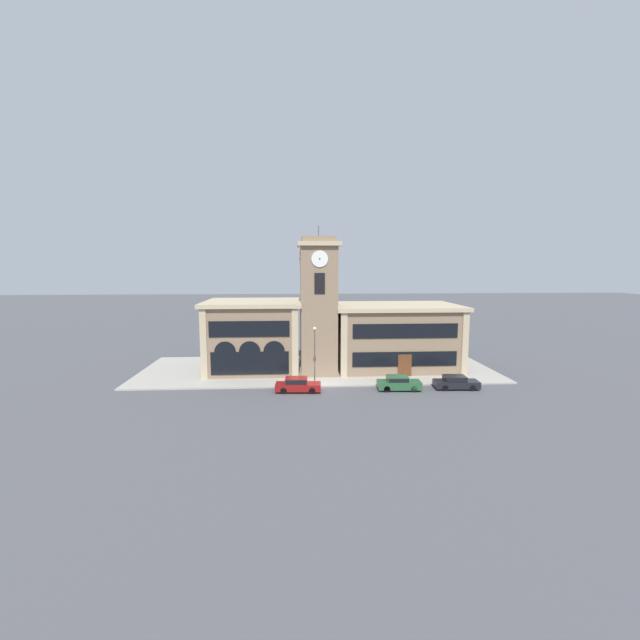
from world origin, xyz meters
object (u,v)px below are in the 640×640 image
Objects in this scene: parked_car_mid at (399,383)px; street_lamp at (315,347)px; bollard at (402,378)px; parked_car_near at (297,384)px; parked_car_far at (456,382)px.

parked_car_mid is 9.07m from street_lamp.
street_lamp is 9.63m from bollard.
parked_car_near is 1.01× the size of parked_car_far.
bollard is (9.02, -0.04, -3.38)m from street_lamp.
parked_car_near is at bearing -133.31° from street_lamp.
parked_car_mid is at bearing 3.40° from parked_car_near.
parked_car_near is 10.96m from bollard.
parked_car_far is 0.75× the size of street_lamp.
street_lamp is (-14.03, 1.89, 3.35)m from parked_car_far.
bollard is at bearing 13.13° from parked_car_near.
parked_car_mid is 0.98× the size of parked_car_far.
parked_car_far is (15.81, -0.00, -0.03)m from parked_car_near.
bollard is at bearing -0.27° from street_lamp.
parked_car_near is 10.01m from parked_car_mid.
street_lamp is 5.62× the size of bollard.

